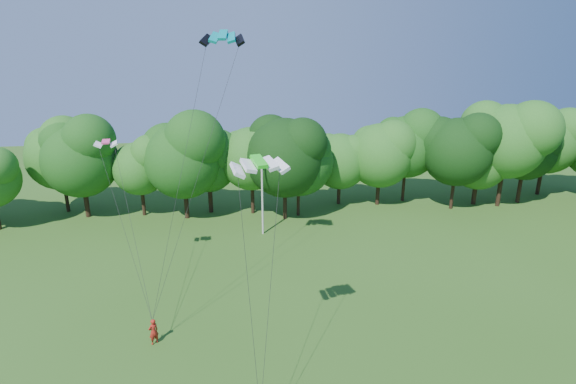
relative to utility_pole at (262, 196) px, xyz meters
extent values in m
cylinder|color=#B7B6AE|center=(0.00, 0.00, -0.12)|extent=(0.20, 0.20, 8.17)
cube|color=#B7B6AE|center=(0.00, 0.00, 3.77)|extent=(1.63, 0.24, 0.08)
imported|color=#AB1F16|center=(-8.91, -17.53, -3.27)|extent=(0.81, 0.76, 1.86)
cube|color=#04888E|center=(-3.45, -11.55, 15.58)|extent=(3.00, 1.67, 0.75)
cube|color=#26DF21|center=(-1.98, -22.12, 9.30)|extent=(3.10, 2.01, 0.47)
cube|color=#FF468C|center=(-12.57, -8.96, 7.97)|extent=(1.77, 0.99, 0.27)
cylinder|color=#342314|center=(2.95, 4.11, -1.76)|extent=(0.45, 0.45, 4.88)
ellipsoid|color=black|center=(2.95, 4.11, 4.68)|extent=(9.77, 9.77, 10.66)
cylinder|color=#392017|center=(27.30, 5.67, -2.25)|extent=(0.43, 0.43, 3.89)
ellipsoid|color=#25561A|center=(27.30, 5.67, 2.88)|extent=(7.79, 7.79, 8.50)
camera|label=1|loc=(-3.68, -44.13, 14.82)|focal=28.00mm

